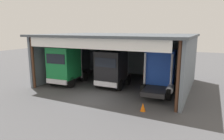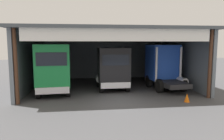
% 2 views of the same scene
% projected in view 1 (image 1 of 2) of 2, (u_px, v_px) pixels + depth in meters
% --- Properties ---
extents(ground_plane, '(80.00, 80.00, 0.00)m').
position_uv_depth(ground_plane, '(92.00, 98.00, 16.01)').
color(ground_plane, '#4C4C4F').
rests_on(ground_plane, ground).
extents(workshop_shed, '(13.89, 10.75, 4.92)m').
position_uv_depth(workshop_shed, '(122.00, 49.00, 20.51)').
color(workshop_shed, slate).
rests_on(workshop_shed, ground).
extents(truck_green_right_bay, '(2.75, 5.43, 3.73)m').
position_uv_depth(truck_green_right_bay, '(66.00, 65.00, 19.68)').
color(truck_green_right_bay, '#197F3D').
rests_on(truck_green_right_bay, ground).
extents(truck_black_yard_outside, '(2.58, 4.34, 3.51)m').
position_uv_depth(truck_black_yard_outside, '(112.00, 68.00, 18.66)').
color(truck_black_yard_outside, black).
rests_on(truck_black_yard_outside, ground).
extents(truck_blue_center_right_bay, '(2.71, 4.62, 3.66)m').
position_uv_depth(truck_blue_center_right_bay, '(160.00, 72.00, 16.94)').
color(truck_blue_center_right_bay, '#1E47B7').
rests_on(truck_blue_center_right_bay, ground).
extents(oil_drum, '(0.58, 0.58, 0.92)m').
position_uv_depth(oil_drum, '(149.00, 73.00, 23.12)').
color(oil_drum, '#B21E19').
rests_on(oil_drum, ground).
extents(tool_cart, '(0.90, 0.60, 1.00)m').
position_uv_depth(tool_cart, '(148.00, 74.00, 22.28)').
color(tool_cart, red).
rests_on(tool_cart, ground).
extents(traffic_cone, '(0.36, 0.36, 0.56)m').
position_uv_depth(traffic_cone, '(143.00, 107.00, 13.44)').
color(traffic_cone, orange).
rests_on(traffic_cone, ground).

